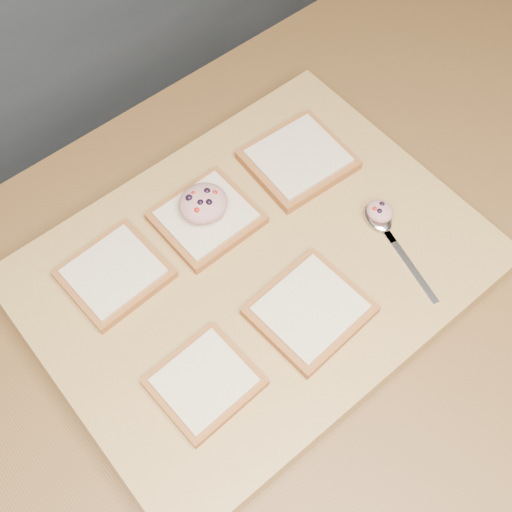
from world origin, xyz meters
The scene contains 11 objects.
ground centered at (0.00, 0.00, 0.00)m, with size 4.00×4.00×0.00m, color #515459.
island_counter centered at (0.00, 0.00, 0.45)m, with size 2.00×0.80×0.90m.
cutting_board centered at (0.02, 0.05, 0.92)m, with size 0.55×0.42×0.04m, color #AE8B4A.
bread_far_left centered at (-0.13, 0.14, 0.95)m, with size 0.12×0.11×0.02m.
bread_far_center centered at (0.01, 0.14, 0.95)m, with size 0.12×0.11×0.02m.
bread_far_right centered at (0.16, 0.13, 0.95)m, with size 0.14×0.13×0.02m.
bread_near_left centered at (-0.13, -0.04, 0.95)m, with size 0.11×0.10×0.02m.
bread_near_center centered at (0.02, -0.05, 0.95)m, with size 0.13×0.12×0.02m.
tuna_salad_dollop centered at (0.01, 0.14, 0.98)m, with size 0.06×0.06×0.03m.
spoon centered at (0.18, -0.02, 0.95)m, with size 0.06×0.16×0.01m.
spoon_salad centered at (0.18, -0.01, 0.96)m, with size 0.03×0.04×0.02m.
Camera 1 is at (-0.23, -0.26, 1.65)m, focal length 45.00 mm.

